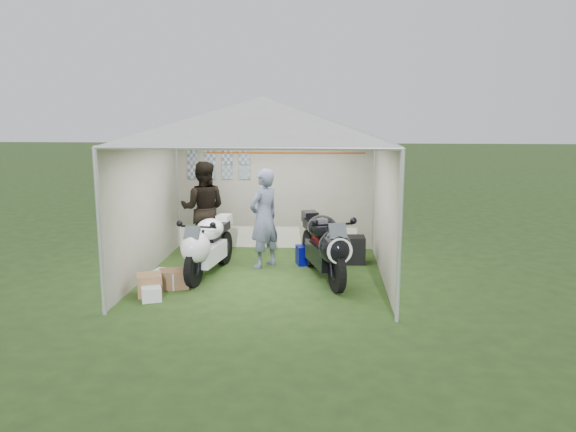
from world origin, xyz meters
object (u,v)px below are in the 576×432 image
paddock_stand (309,255)px  crate_2 (151,294)px  canopy_tent (263,123)px  crate_1 (150,285)px  equipment_box (351,250)px  crate_3 (174,279)px  person_blue_jacket (264,218)px  motorcycle_white (207,244)px  motorcycle_black (325,244)px  person_dark_jacket (203,209)px  crate_0 (166,279)px

paddock_stand → crate_2: bearing=-136.1°
canopy_tent → crate_2: 3.24m
paddock_stand → crate_1: 3.05m
equipment_box → crate_1: equipment_box is taller
crate_3 → crate_2: bearing=-105.2°
person_blue_jacket → equipment_box: bearing=142.4°
crate_1 → crate_2: bearing=-68.3°
motorcycle_white → person_blue_jacket: bearing=45.7°
motorcycle_white → motorcycle_black: size_ratio=0.93×
canopy_tent → crate_2: canopy_tent is taller
motorcycle_white → motorcycle_black: 1.99m
canopy_tent → motorcycle_black: size_ratio=2.61×
motorcycle_black → crate_2: (-2.56, -1.22, -0.51)m
motorcycle_black → person_dark_jacket: size_ratio=1.19×
motorcycle_black → person_blue_jacket: (-1.09, 0.75, 0.28)m
canopy_tent → paddock_stand: bearing=44.9°
equipment_box → crate_0: (-3.00, -1.66, -0.11)m
canopy_tent → motorcycle_white: size_ratio=2.80×
crate_1 → crate_0: bearing=69.4°
equipment_box → crate_1: bearing=-146.9°
crate_0 → equipment_box: bearing=29.0°
motorcycle_white → crate_0: motorcycle_white is taller
canopy_tent → motorcycle_white: canopy_tent is taller
motorcycle_white → motorcycle_black: (1.99, -0.08, 0.05)m
crate_1 → person_dark_jacket: bearing=82.9°
motorcycle_black → crate_1: (-2.67, -0.94, -0.45)m
canopy_tent → crate_3: canopy_tent is taller
crate_2 → person_blue_jacket: bearing=53.3°
canopy_tent → equipment_box: canopy_tent is taller
equipment_box → crate_0: 3.43m
canopy_tent → person_dark_jacket: bearing=135.1°
motorcycle_white → crate_0: size_ratio=4.91×
equipment_box → motorcycle_black: bearing=-113.3°
equipment_box → crate_2: 3.83m
person_dark_jacket → crate_2: person_dark_jacket is taller
person_dark_jacket → crate_3: 2.26m
motorcycle_black → crate_0: 2.62m
motorcycle_white → person_dark_jacket: bearing=113.2°
canopy_tent → motorcycle_white: bearing=-171.7°
equipment_box → crate_3: 3.33m
paddock_stand → equipment_box: bearing=10.6°
motorcycle_black → crate_0: motorcycle_black is taller
crate_1 → crate_3: 0.46m
motorcycle_black → person_dark_jacket: (-2.36, 1.54, 0.30)m
motorcycle_black → person_blue_jacket: 1.35m
person_dark_jacket → crate_0: 2.24m
canopy_tent → person_blue_jacket: (-0.06, 0.53, -1.69)m
person_dark_jacket → crate_0: person_dark_jacket is taller
motorcycle_white → equipment_box: (2.47, 1.03, -0.31)m
person_dark_jacket → crate_1: size_ratio=5.06×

